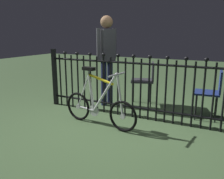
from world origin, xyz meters
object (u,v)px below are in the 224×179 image
chair_navy (212,90)px  person_visitor (107,52)px  chair_charcoal (146,78)px  bicycle (99,106)px

chair_navy → person_visitor: bearing=-178.4°
chair_charcoal → person_visitor: (-0.69, -0.34, 0.50)m
chair_navy → person_visitor: 2.00m
bicycle → chair_charcoal: (0.27, 1.38, 0.22)m
bicycle → chair_navy: bicycle is taller
chair_navy → person_visitor: size_ratio=0.48×
bicycle → chair_navy: 1.87m
bicycle → person_visitor: bearing=112.1°
bicycle → chair_charcoal: size_ratio=1.56×
bicycle → person_visitor: size_ratio=0.77×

